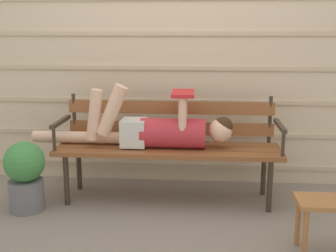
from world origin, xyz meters
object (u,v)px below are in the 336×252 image
Objects in this scene: park_bench at (169,141)px; potted_plant at (25,174)px; reclining_person at (156,129)px; footstool at (330,212)px.

park_bench is 3.32× the size of potted_plant.
potted_plant is (-1.10, -0.37, -0.20)m from park_bench.
reclining_person is at bearing 16.75° from potted_plant.
reclining_person reaches higher than potted_plant.
footstool is 0.75× the size of potted_plant.
reclining_person is 3.02× the size of potted_plant.
park_bench is at bearing 36.60° from reclining_person.
potted_plant is (-1.00, -0.30, -0.31)m from reclining_person.
potted_plant is at bearing 166.60° from footstool.
reclining_person is 1.09m from potted_plant.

